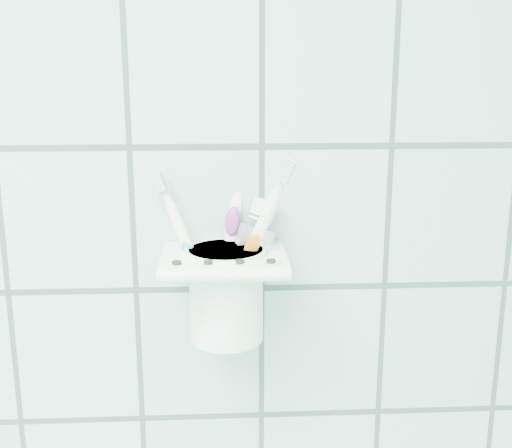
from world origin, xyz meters
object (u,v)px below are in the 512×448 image
toothbrush_orange (216,236)px  cup (226,291)px  toothbrush_pink (223,251)px  toothbrush_blue (218,226)px  holder_bracket (224,261)px  toothpaste_tube (229,253)px

toothbrush_orange → cup: bearing=-28.1°
toothbrush_pink → toothbrush_blue: bearing=117.1°
toothbrush_blue → toothbrush_orange: size_ratio=1.13×
holder_bracket → toothbrush_pink: toothbrush_pink is taller
cup → toothbrush_blue: (-0.01, 0.01, 0.07)m
holder_bracket → toothbrush_orange: size_ratio=0.65×
cup → toothbrush_pink: toothbrush_pink is taller
toothbrush_pink → toothpaste_tube: bearing=91.9°
toothpaste_tube → toothbrush_orange: bearing=171.2°
cup → toothbrush_blue: bearing=136.5°
toothbrush_orange → toothpaste_tube: (0.01, 0.00, -0.02)m
toothbrush_blue → toothpaste_tube: 0.03m
holder_bracket → toothbrush_blue: bearing=116.6°
holder_bracket → toothbrush_orange: toothbrush_orange is taller
cup → toothbrush_pink: bearing=-98.2°
toothpaste_tube → toothbrush_pink: bearing=-116.6°
toothbrush_blue → cup: bearing=-30.6°
cup → toothpaste_tube: toothpaste_tube is taller
cup → toothbrush_orange: toothbrush_orange is taller
toothbrush_orange → toothpaste_tube: size_ratio=1.29×
toothbrush_orange → toothbrush_blue: bearing=-34.2°
toothbrush_blue → toothbrush_orange: bearing=141.1°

